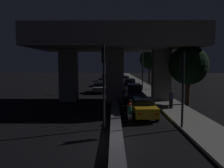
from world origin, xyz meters
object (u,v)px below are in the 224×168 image
car_grey_fourth (124,81)px  car_grey_second_oncoming (103,82)px  car_taxi_yellow_lead (143,107)px  car_silver_lead_oncoming (99,88)px  pedestrian_on_sidewalk (171,100)px  car_dark_red_third_oncoming (105,78)px  motorcycle_white_filtering_near (130,114)px  traffic_light_left_of_median (104,72)px  car_dark_blue_second (134,92)px  motorcycle_black_filtering_mid (124,97)px  car_grey_third (129,85)px  street_lamp (141,60)px  traffic_light_right_of_median (183,77)px

car_grey_fourth → car_grey_second_oncoming: bearing=86.9°
car_taxi_yellow_lead → car_grey_second_oncoming: 25.81m
car_silver_lead_oncoming → pedestrian_on_sidewalk: size_ratio=2.94×
car_dark_red_third_oncoming → motorcycle_white_filtering_near: car_dark_red_third_oncoming is taller
car_silver_lead_oncoming → car_grey_second_oncoming: (0.05, 10.54, 0.03)m
traffic_light_left_of_median → car_grey_fourth: bearing=84.6°
car_silver_lead_oncoming → motorcycle_white_filtering_near: 17.04m
car_grey_second_oncoming → car_dark_red_third_oncoming: bearing=-178.9°
car_dark_blue_second → motorcycle_black_filtering_mid: 2.85m
car_silver_lead_oncoming → motorcycle_black_filtering_mid: size_ratio=2.44×
traffic_light_left_of_median → car_grey_second_oncoming: bearing=92.8°
car_grey_third → car_dark_red_third_oncoming: 21.16m
traffic_light_left_of_median → car_grey_fourth: traffic_light_left_of_median is taller
car_taxi_yellow_lead → pedestrian_on_sidewalk: size_ratio=2.86×
street_lamp → car_dark_red_third_oncoming: size_ratio=1.96×
traffic_light_right_of_median → car_grey_third: 20.67m
traffic_light_right_of_median → traffic_light_left_of_median: bearing=-179.9°
car_dark_red_third_oncoming → car_grey_third: bearing=9.9°
traffic_light_left_of_median → car_grey_second_oncoming: 28.91m
car_grey_third → car_grey_fourth: bearing=1.6°
traffic_light_left_of_median → car_grey_third: (3.03, 20.46, -2.65)m
car_dark_blue_second → street_lamp: bearing=-11.5°
motorcycle_black_filtering_mid → car_dark_red_third_oncoming: bearing=5.3°
car_dark_red_third_oncoming → motorcycle_black_filtering_mid: (3.19, -31.65, -0.25)m
car_silver_lead_oncoming → car_grey_second_oncoming: bearing=177.1°
motorcycle_white_filtering_near → pedestrian_on_sidewalk: bearing=-43.5°
motorcycle_black_filtering_mid → pedestrian_on_sidewalk: (4.09, -3.63, 0.32)m
car_silver_lead_oncoming → car_dark_blue_second: bearing=33.3°
traffic_light_left_of_median → car_grey_third: bearing=81.6°
street_lamp → car_dark_red_third_oncoming: bearing=106.2°
motorcycle_white_filtering_near → car_grey_second_oncoming: bearing=5.7°
car_grey_fourth → car_taxi_yellow_lead: bearing=178.1°
car_grey_second_oncoming → traffic_light_right_of_median: bearing=13.1°
car_grey_fourth → car_grey_second_oncoming: size_ratio=0.97×
traffic_light_right_of_median → car_silver_lead_oncoming: traffic_light_right_of_median is taller
car_dark_blue_second → pedestrian_on_sidewalk: size_ratio=2.72×
traffic_light_right_of_median → car_dark_red_third_oncoming: traffic_light_right_of_median is taller
traffic_light_left_of_median → pedestrian_on_sidewalk: size_ratio=3.35×
motorcycle_white_filtering_near → motorcycle_black_filtering_mid: size_ratio=1.00×
car_dark_red_third_oncoming → motorcycle_black_filtering_mid: car_dark_red_third_oncoming is taller
street_lamp → car_grey_second_oncoming: 11.65m
traffic_light_left_of_median → car_dark_blue_second: (3.03, 11.97, -2.72)m
car_grey_third → car_dark_red_third_oncoming: (-4.54, 20.66, -0.11)m
car_grey_third → car_silver_lead_oncoming: bearing=116.3°
traffic_light_right_of_median → car_grey_fourth: (-2.18, 28.66, -2.33)m
traffic_light_right_of_median → car_grey_third: traffic_light_right_of_median is taller
motorcycle_white_filtering_near → motorcycle_black_filtering_mid: bearing=-0.6°
traffic_light_left_of_median → car_grey_fourth: size_ratio=1.15×
traffic_light_left_of_median → motorcycle_white_filtering_near: traffic_light_left_of_median is taller
car_dark_blue_second → traffic_light_right_of_median: bearing=-170.0°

